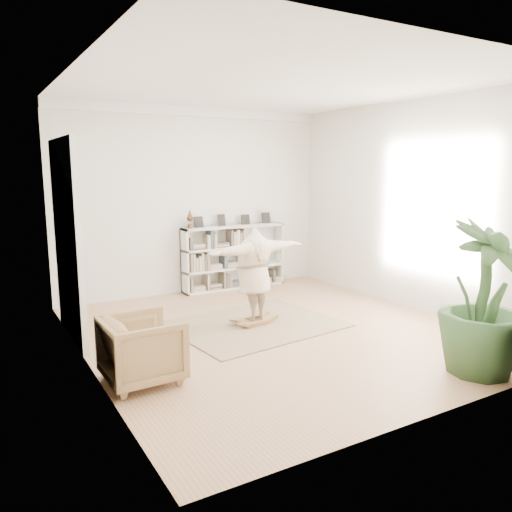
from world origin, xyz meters
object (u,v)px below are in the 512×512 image
Objects in this scene: bookshelf at (233,258)px; person at (254,272)px; armchair at (142,349)px; rocker_board at (254,321)px; houseplant at (484,299)px.

bookshelf is 1.23× the size of person.
armchair is 1.53× the size of rocker_board.
armchair is at bearing -130.60° from bookshelf.
person is at bearing 115.57° from houseplant.
bookshelf is 3.91× the size of rocker_board.
armchair is at bearing -157.77° from rocker_board.
person is 0.97× the size of houseplant.
bookshelf is 2.56× the size of armchair.
armchair reaches higher than rocker_board.
houseplant reaches higher than rocker_board.
person is 3.30m from houseplant.
person reaches higher than rocker_board.
bookshelf is 2.59m from rocker_board.
houseplant reaches higher than bookshelf.
rocker_board is (-0.87, -2.37, -0.56)m from bookshelf.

